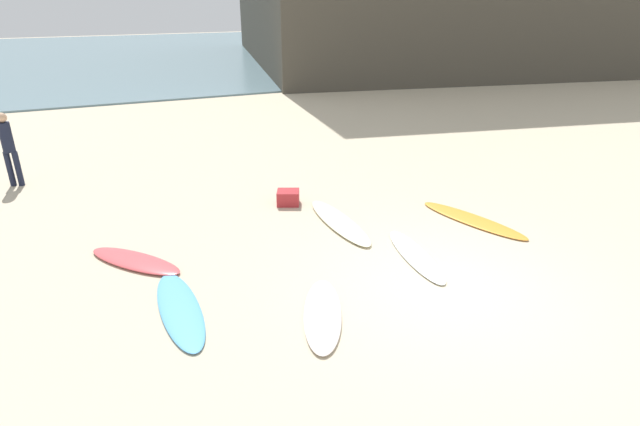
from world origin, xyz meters
TOP-DOWN VIEW (x-y plane):
  - ground_plane at (0.00, 0.00)m, footprint 120.00×120.00m
  - ocean_water at (0.00, 38.01)m, footprint 120.00×40.00m
  - surfboard_0 at (-4.64, 2.88)m, footprint 1.73×1.92m
  - surfboard_1 at (2.12, 1.96)m, footprint 1.26×2.61m
  - surfboard_2 at (0.12, 1.08)m, footprint 0.81×2.22m
  - surfboard_3 at (-2.21, 0.03)m, footprint 1.30×2.03m
  - surfboard_4 at (-4.15, 1.02)m, footprint 0.63×2.33m
  - surfboard_5 at (-0.54, 2.98)m, footprint 0.60×2.56m
  - beachgoer_near at (-6.98, 8.30)m, footprint 0.35×0.35m
  - beach_cooler at (-1.15, 4.42)m, footprint 0.63×0.59m

SIDE VIEW (x-z plane):
  - ground_plane at x=0.00m, z-range 0.00..0.00m
  - surfboard_2 at x=0.12m, z-range 0.00..0.06m
  - surfboard_1 at x=2.12m, z-range 0.00..0.06m
  - surfboard_4 at x=-4.15m, z-range 0.00..0.06m
  - ocean_water at x=0.00m, z-range 0.00..0.08m
  - surfboard_3 at x=-2.21m, z-range 0.00..0.08m
  - surfboard_0 at x=-4.64m, z-range 0.00..0.09m
  - surfboard_5 at x=-0.54m, z-range 0.00..0.09m
  - beach_cooler at x=-1.15m, z-range 0.00..0.33m
  - beachgoer_near at x=-6.98m, z-range 0.12..1.96m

